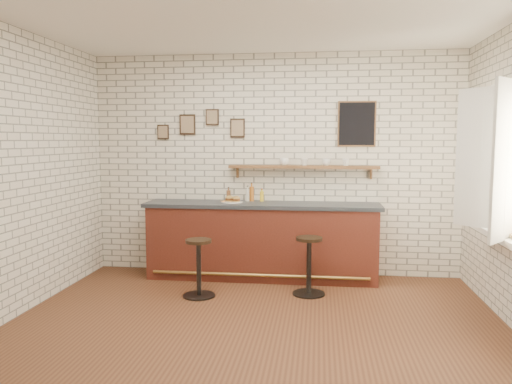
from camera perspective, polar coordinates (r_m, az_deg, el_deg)
ground at (r=5.17m, az=-0.06°, el=-14.89°), size 5.00×5.00×0.00m
bar_counter at (r=6.67m, az=0.67°, el=-5.56°), size 3.10×0.65×1.01m
sandwich_plate at (r=6.65m, az=-2.75°, el=-1.14°), size 0.28×0.28×0.01m
ciabatta_sandwich at (r=6.64m, az=-2.67°, el=-0.78°), size 0.23×0.16×0.07m
potato_chips at (r=6.65m, az=-2.95°, el=-1.08°), size 0.27×0.19×0.00m
bitters_bottle_brown at (r=6.82m, az=-3.15°, el=-0.38°), size 0.06×0.06×0.19m
bitters_bottle_white at (r=6.78m, az=-0.97°, el=-0.33°), size 0.05×0.05×0.21m
bitters_bottle_amber at (r=6.77m, az=-0.50°, el=-0.18°), size 0.06×0.06×0.25m
condiment_bottle_yellow at (r=6.76m, az=0.68°, el=-0.45°), size 0.05×0.05×0.17m
bar_stool_left at (r=5.96m, az=-6.56°, el=-8.40°), size 0.39×0.39×0.68m
bar_stool_right at (r=6.02m, az=6.07°, el=-8.17°), size 0.39×0.39×0.70m
wall_shelf at (r=6.70m, az=5.41°, el=2.86°), size 2.00×0.18×0.18m
shelf_cup_a at (r=6.71m, az=3.23°, el=3.49°), size 0.17×0.17×0.10m
shelf_cup_b at (r=6.70m, az=5.56°, el=3.43°), size 0.14×0.14×0.09m
shelf_cup_c at (r=6.70m, az=8.04°, el=3.39°), size 0.15×0.15×0.09m
shelf_cup_d at (r=6.70m, az=10.24°, el=3.37°), size 0.10×0.10×0.09m
back_wall_decor at (r=6.78m, az=3.99°, el=7.71°), size 2.96×0.02×0.56m
window_sill at (r=5.47m, az=26.24°, el=-4.54°), size 0.20×1.35×0.06m
casement_window at (r=5.38m, az=26.18°, el=3.34°), size 0.40×1.30×1.56m
book_lower at (r=5.20m, az=27.06°, el=-4.64°), size 0.18×0.24×0.02m
book_upper at (r=5.18m, az=27.14°, el=-4.47°), size 0.18×0.23×0.02m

